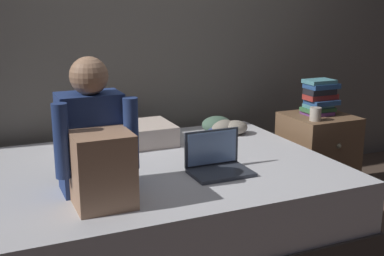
{
  "coord_description": "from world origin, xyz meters",
  "views": [
    {
      "loc": [
        -1.1,
        -2.23,
        1.37
      ],
      "look_at": [
        -0.07,
        0.1,
        0.72
      ],
      "focal_mm": 46.7,
      "sensor_mm": 36.0,
      "label": 1
    }
  ],
  "objects_px": {
    "person_sitting": "(95,145)",
    "clothes_pile": "(222,126)",
    "bed": "(157,204)",
    "mug": "(315,114)",
    "pillow": "(129,135)",
    "laptop": "(217,162)",
    "book_stack": "(320,97)",
    "nightstand": "(317,155)"
  },
  "relations": [
    {
      "from": "person_sitting",
      "to": "clothes_pile",
      "type": "distance_m",
      "value": 1.33
    },
    {
      "from": "bed",
      "to": "mug",
      "type": "relative_size",
      "value": 22.22
    },
    {
      "from": "bed",
      "to": "person_sitting",
      "type": "relative_size",
      "value": 3.05
    },
    {
      "from": "person_sitting",
      "to": "pillow",
      "type": "bearing_deg",
      "value": 63.03
    },
    {
      "from": "pillow",
      "to": "clothes_pile",
      "type": "distance_m",
      "value": 0.68
    },
    {
      "from": "laptop",
      "to": "clothes_pile",
      "type": "relative_size",
      "value": 1.1
    },
    {
      "from": "bed",
      "to": "person_sitting",
      "type": "xyz_separation_m",
      "value": [
        -0.41,
        -0.31,
        0.49
      ]
    },
    {
      "from": "pillow",
      "to": "book_stack",
      "type": "distance_m",
      "value": 1.36
    },
    {
      "from": "nightstand",
      "to": "laptop",
      "type": "bearing_deg",
      "value": -155.45
    },
    {
      "from": "person_sitting",
      "to": "laptop",
      "type": "bearing_deg",
      "value": 5.79
    },
    {
      "from": "bed",
      "to": "person_sitting",
      "type": "height_order",
      "value": "person_sitting"
    },
    {
      "from": "laptop",
      "to": "bed",
      "type": "bearing_deg",
      "value": 137.12
    },
    {
      "from": "nightstand",
      "to": "laptop",
      "type": "xyz_separation_m",
      "value": [
        -1.04,
        -0.48,
        0.23
      ]
    },
    {
      "from": "nightstand",
      "to": "clothes_pile",
      "type": "relative_size",
      "value": 2.03
    },
    {
      "from": "bed",
      "to": "pillow",
      "type": "distance_m",
      "value": 0.54
    },
    {
      "from": "bed",
      "to": "pillow",
      "type": "relative_size",
      "value": 3.57
    },
    {
      "from": "bed",
      "to": "person_sitting",
      "type": "bearing_deg",
      "value": -143.01
    },
    {
      "from": "laptop",
      "to": "person_sitting",
      "type": "bearing_deg",
      "value": -174.21
    },
    {
      "from": "pillow",
      "to": "clothes_pile",
      "type": "height_order",
      "value": "pillow"
    },
    {
      "from": "person_sitting",
      "to": "laptop",
      "type": "height_order",
      "value": "person_sitting"
    },
    {
      "from": "mug",
      "to": "clothes_pile",
      "type": "height_order",
      "value": "mug"
    },
    {
      "from": "pillow",
      "to": "mug",
      "type": "xyz_separation_m",
      "value": [
        1.19,
        -0.34,
        0.1
      ]
    },
    {
      "from": "book_stack",
      "to": "mug",
      "type": "relative_size",
      "value": 2.76
    },
    {
      "from": "laptop",
      "to": "mug",
      "type": "xyz_separation_m",
      "value": [
        0.91,
        0.36,
        0.11
      ]
    },
    {
      "from": "bed",
      "to": "nightstand",
      "type": "height_order",
      "value": "nightstand"
    },
    {
      "from": "clothes_pile",
      "to": "person_sitting",
      "type": "bearing_deg",
      "value": -143.93
    },
    {
      "from": "laptop",
      "to": "mug",
      "type": "bearing_deg",
      "value": 21.32
    },
    {
      "from": "person_sitting",
      "to": "laptop",
      "type": "xyz_separation_m",
      "value": [
        0.67,
        0.07,
        -0.2
      ]
    },
    {
      "from": "nightstand",
      "to": "book_stack",
      "type": "distance_m",
      "value": 0.42
    },
    {
      "from": "laptop",
      "to": "clothes_pile",
      "type": "distance_m",
      "value": 0.81
    },
    {
      "from": "mug",
      "to": "nightstand",
      "type": "bearing_deg",
      "value": 42.69
    },
    {
      "from": "pillow",
      "to": "mug",
      "type": "bearing_deg",
      "value": -15.72
    },
    {
      "from": "bed",
      "to": "book_stack",
      "type": "height_order",
      "value": "book_stack"
    },
    {
      "from": "person_sitting",
      "to": "pillow",
      "type": "relative_size",
      "value": 1.17
    },
    {
      "from": "bed",
      "to": "pillow",
      "type": "height_order",
      "value": "pillow"
    },
    {
      "from": "nightstand",
      "to": "laptop",
      "type": "relative_size",
      "value": 1.85
    },
    {
      "from": "book_stack",
      "to": "person_sitting",
      "type": "bearing_deg",
      "value": -161.9
    },
    {
      "from": "person_sitting",
      "to": "book_stack",
      "type": "distance_m",
      "value": 1.81
    },
    {
      "from": "nightstand",
      "to": "laptop",
      "type": "height_order",
      "value": "laptop"
    },
    {
      "from": "person_sitting",
      "to": "bed",
      "type": "bearing_deg",
      "value": 36.99
    },
    {
      "from": "person_sitting",
      "to": "clothes_pile",
      "type": "relative_size",
      "value": 2.25
    },
    {
      "from": "nightstand",
      "to": "person_sitting",
      "type": "xyz_separation_m",
      "value": [
        -1.71,
        -0.54,
        0.43
      ]
    }
  ]
}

